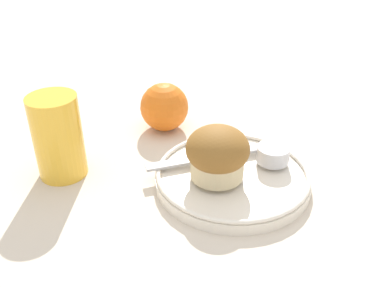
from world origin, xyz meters
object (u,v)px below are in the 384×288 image
(muffin, at_px, (217,153))
(juice_glass, at_px, (58,137))
(butter_knife, at_px, (207,157))
(orange_fruit, at_px, (164,107))

(muffin, height_order, juice_glass, juice_glass)
(butter_knife, xyz_separation_m, juice_glass, (-0.16, 0.12, 0.04))
(muffin, distance_m, butter_knife, 0.05)
(muffin, xyz_separation_m, orange_fruit, (0.04, 0.17, -0.01))
(muffin, xyz_separation_m, butter_knife, (0.02, 0.04, -0.03))
(orange_fruit, xyz_separation_m, juice_glass, (-0.18, -0.01, 0.02))
(juice_glass, bearing_deg, muffin, -48.83)
(butter_knife, height_order, orange_fruit, orange_fruit)
(butter_knife, distance_m, orange_fruit, 0.14)
(orange_fruit, relative_size, juice_glass, 0.67)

